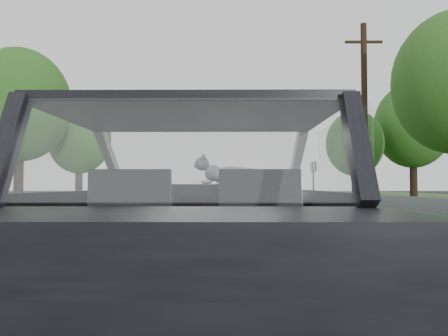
{
  "coord_description": "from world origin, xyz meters",
  "views": [
    {
      "loc": [
        0.21,
        -3.1,
        0.99
      ],
      "look_at": [
        0.17,
        0.56,
        1.14
      ],
      "focal_mm": 35.0,
      "sensor_mm": 36.0,
      "label": 1
    }
  ],
  "objects_px": {
    "cat": "(233,174)",
    "highway_sign": "(313,182)",
    "subject_car": "(199,223)",
    "other_car": "(229,190)",
    "utility_pole": "(365,116)"
  },
  "relations": [
    {
      "from": "highway_sign",
      "to": "utility_pole",
      "type": "xyz_separation_m",
      "value": [
        0.76,
        -6.84,
        2.64
      ]
    },
    {
      "from": "utility_pole",
      "to": "cat",
      "type": "bearing_deg",
      "value": -111.61
    },
    {
      "from": "cat",
      "to": "subject_car",
      "type": "bearing_deg",
      "value": -106.33
    },
    {
      "from": "cat",
      "to": "utility_pole",
      "type": "distance_m",
      "value": 15.17
    },
    {
      "from": "other_car",
      "to": "highway_sign",
      "type": "relative_size",
      "value": 1.82
    },
    {
      "from": "subject_car",
      "to": "utility_pole",
      "type": "bearing_deg",
      "value": 68.42
    },
    {
      "from": "subject_car",
      "to": "other_car",
      "type": "relative_size",
      "value": 0.96
    },
    {
      "from": "highway_sign",
      "to": "subject_car",
      "type": "bearing_deg",
      "value": -111.99
    },
    {
      "from": "utility_pole",
      "to": "subject_car",
      "type": "bearing_deg",
      "value": -111.58
    },
    {
      "from": "subject_car",
      "to": "highway_sign",
      "type": "relative_size",
      "value": 1.74
    },
    {
      "from": "subject_car",
      "to": "other_car",
      "type": "height_order",
      "value": "subject_car"
    },
    {
      "from": "cat",
      "to": "highway_sign",
      "type": "relative_size",
      "value": 0.26
    },
    {
      "from": "subject_car",
      "to": "utility_pole",
      "type": "relative_size",
      "value": 0.53
    },
    {
      "from": "subject_car",
      "to": "cat",
      "type": "height_order",
      "value": "subject_car"
    },
    {
      "from": "subject_car",
      "to": "highway_sign",
      "type": "distance_m",
      "value": 21.95
    }
  ]
}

